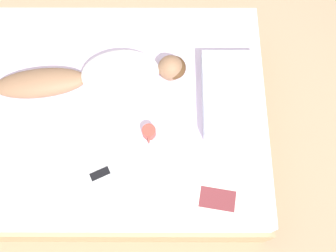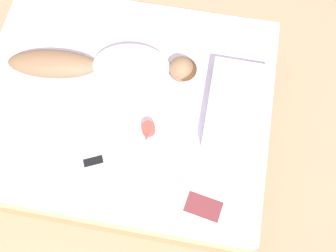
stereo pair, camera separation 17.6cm
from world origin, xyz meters
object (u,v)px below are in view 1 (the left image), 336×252
open_magazine (219,184)px  coffee_mug (149,132)px  person (103,75)px  cell_phone (100,174)px

open_magazine → coffee_mug: (-0.35, -0.46, 0.04)m
person → coffee_mug: 0.53m
cell_phone → person: bearing=155.4°
coffee_mug → cell_phone: 0.43m
person → open_magazine: person is taller
open_magazine → person: bearing=-124.2°
coffee_mug → cell_phone: size_ratio=0.74×
person → cell_phone: (0.69, 0.01, -0.08)m
open_magazine → cell_phone: 0.79m
person → open_magazine: bearing=39.4°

